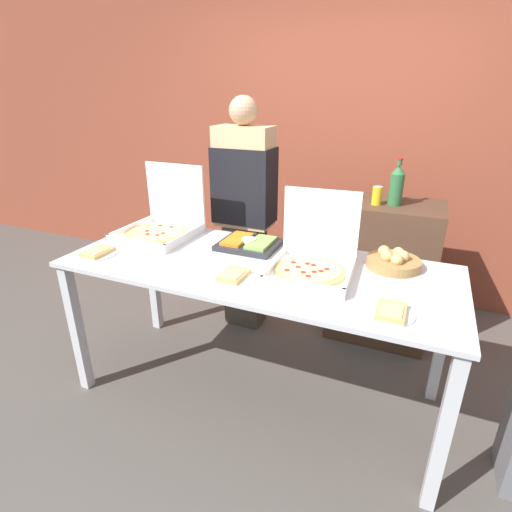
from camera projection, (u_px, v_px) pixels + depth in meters
The scene contains 15 objects.
ground_plane at pixel (256, 391), 2.51m from camera, with size 16.00×16.00×0.00m, color #514C47.
brick_wall_behind at pixel (334, 134), 3.41m from camera, with size 10.00×0.06×2.80m.
buffet_table at pixel (256, 282), 2.21m from camera, with size 2.12×0.85×0.87m.
pizza_box_near_left at pixel (162, 224), 2.58m from camera, with size 0.44×0.46×0.43m.
pizza_box_near_right at pixel (313, 260), 2.05m from camera, with size 0.43×0.44×0.40m.
paper_plate_front_left at pixel (233, 276), 2.01m from camera, with size 0.22×0.22×0.03m.
paper_plate_front_right at pixel (391, 312), 1.69m from camera, with size 0.20×0.20×0.03m.
paper_plate_front_center at pixel (98, 253), 2.30m from camera, with size 0.21×0.21×0.03m.
veggie_tray at pixel (249, 243), 2.41m from camera, with size 0.35×0.29×0.05m.
bread_basket at pixel (393, 261), 2.13m from camera, with size 0.28×0.28×0.10m.
sideboard_podium at pixel (382, 271), 2.93m from camera, with size 0.71×0.50×1.03m.
soda_bottle at pixel (397, 185), 2.64m from camera, with size 0.09×0.09×0.31m.
soda_can_silver at pixel (395, 192), 2.77m from camera, with size 0.07×0.07×0.12m.
soda_can_colored at pixel (377, 196), 2.68m from camera, with size 0.07×0.07×0.12m.
person_server_vest at pixel (245, 206), 2.90m from camera, with size 0.42×0.24×1.72m.
Camera 1 is at (0.78, -1.83, 1.76)m, focal length 28.00 mm.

